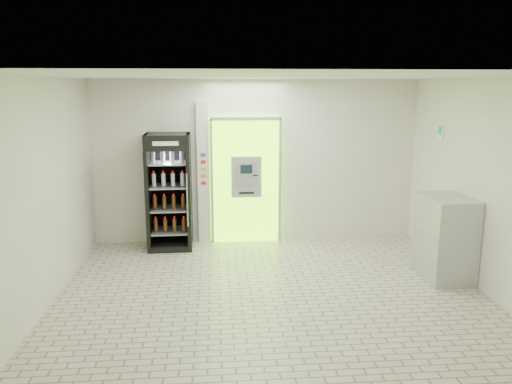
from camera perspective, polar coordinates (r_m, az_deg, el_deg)
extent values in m
plane|color=beige|center=(7.27, 1.70, -11.23)|extent=(6.00, 6.00, 0.00)
plane|color=silver|center=(9.28, 0.03, 3.49)|extent=(6.00, 0.00, 6.00)
plane|color=silver|center=(4.43, 5.45, -5.98)|extent=(6.00, 0.00, 6.00)
plane|color=silver|center=(7.14, -22.89, 0.01)|extent=(0.00, 5.00, 5.00)
plane|color=silver|center=(7.76, 24.38, 0.76)|extent=(0.00, 5.00, 5.00)
plane|color=white|center=(6.69, 1.86, 13.13)|extent=(6.00, 6.00, 0.00)
cube|color=#7EFC0C|center=(9.25, -1.17, 1.27)|extent=(1.20, 0.12, 2.30)
cube|color=gray|center=(9.04, -1.17, 8.37)|extent=(1.28, 0.04, 0.06)
cube|color=gray|center=(9.17, -5.07, 1.12)|extent=(0.04, 0.04, 2.30)
cube|color=gray|center=(9.24, 2.76, 1.25)|extent=(0.04, 0.04, 2.30)
cube|color=black|center=(9.35, -0.52, -2.70)|extent=(0.62, 0.01, 0.67)
cube|color=black|center=(9.07, -3.33, 6.33)|extent=(0.22, 0.01, 0.18)
cube|color=#A7AAAF|center=(9.13, -1.13, 1.76)|extent=(0.55, 0.12, 0.75)
cube|color=black|center=(9.04, -1.10, 2.62)|extent=(0.22, 0.01, 0.16)
cube|color=gray|center=(9.09, -1.10, 0.88)|extent=(0.16, 0.01, 0.12)
cube|color=black|center=(9.07, -0.09, 1.89)|extent=(0.09, 0.01, 0.02)
cube|color=black|center=(9.12, -1.09, -0.11)|extent=(0.28, 0.01, 0.03)
cube|color=silver|center=(9.23, -6.02, 2.13)|extent=(0.22, 0.10, 2.60)
cube|color=#193FB2|center=(9.12, -6.07, 4.23)|extent=(0.09, 0.01, 0.06)
cube|color=red|center=(9.14, -6.06, 3.43)|extent=(0.09, 0.01, 0.06)
cube|color=yellow|center=(9.16, -6.04, 2.62)|extent=(0.09, 0.01, 0.06)
cube|color=orange|center=(9.18, -6.02, 1.82)|extent=(0.09, 0.01, 0.06)
cube|color=red|center=(9.21, -6.00, 1.03)|extent=(0.09, 0.01, 0.06)
cube|color=black|center=(9.01, -9.89, 0.04)|extent=(0.79, 0.72, 2.06)
cube|color=black|center=(9.33, -9.72, 0.45)|extent=(0.77, 0.07, 2.06)
cube|color=#BA090A|center=(8.53, -10.31, 5.47)|extent=(0.76, 0.02, 0.25)
cube|color=white|center=(8.52, -10.31, 5.47)|extent=(0.43, 0.01, 0.07)
cube|color=black|center=(9.26, -9.68, -5.91)|extent=(0.79, 0.72, 0.10)
cylinder|color=gray|center=(8.64, -7.87, -0.96)|extent=(0.02, 0.02, 0.93)
cube|color=gray|center=(9.18, -9.73, -4.38)|extent=(0.66, 0.61, 0.02)
cube|color=gray|center=(9.08, -9.82, -1.87)|extent=(0.66, 0.61, 0.02)
cube|color=gray|center=(8.99, -9.91, 0.68)|extent=(0.66, 0.61, 0.02)
cube|color=gray|center=(8.92, -10.01, 3.28)|extent=(0.66, 0.61, 0.02)
cube|color=#A7AAAF|center=(8.07, 20.78, -4.90)|extent=(0.64, 0.95, 1.26)
cube|color=gray|center=(7.92, 18.73, -4.58)|extent=(0.01, 0.93, 0.01)
cube|color=white|center=(8.91, 20.32, 6.43)|extent=(0.02, 0.22, 0.26)
cube|color=#0C8A2E|center=(8.90, 20.26, 6.62)|extent=(0.00, 0.14, 0.14)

